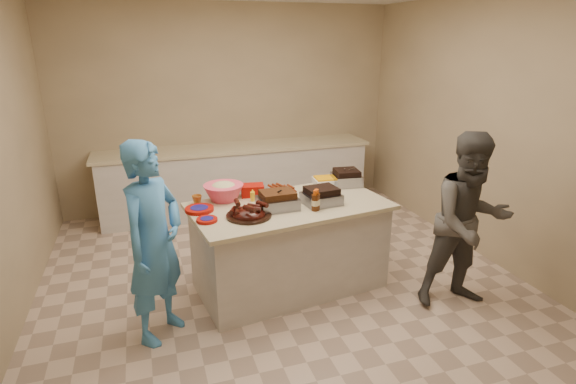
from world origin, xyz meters
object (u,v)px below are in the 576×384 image
object	(u,v)px
roasting_pan	(346,185)
guest_gray	(458,301)
bbq_bottle_a	(315,211)
bbq_bottle_b	(316,210)
coleslaw_bowl	(224,200)
plastic_cup	(197,204)
rib_platter	(249,217)
mustard_bottle	(253,201)
guest_blue	(164,332)
island	(290,285)

from	to	relation	value
roasting_pan	guest_gray	world-z (taller)	roasting_pan
bbq_bottle_a	bbq_bottle_b	world-z (taller)	bbq_bottle_b
coleslaw_bowl	plastic_cup	bearing A→B (deg)	-172.38
roasting_pan	plastic_cup	bearing A→B (deg)	-169.15
rib_platter	mustard_bottle	xyz separation A→B (m)	(0.12, 0.36, 0.00)
bbq_bottle_a	mustard_bottle	world-z (taller)	bbq_bottle_a
guest_blue	guest_gray	xyz separation A→B (m)	(2.56, -0.37, 0.00)
mustard_bottle	bbq_bottle_a	bearing A→B (deg)	-41.65
bbq_bottle_b	bbq_bottle_a	bearing A→B (deg)	-144.22
coleslaw_bowl	bbq_bottle_a	size ratio (longest dim) A/B	2.01
guest_blue	mustard_bottle	bearing A→B (deg)	-17.51
island	bbq_bottle_b	xyz separation A→B (m)	(0.17, -0.21, 0.83)
island	guest_blue	world-z (taller)	island
roasting_pan	mustard_bottle	xyz separation A→B (m)	(-1.02, -0.17, 0.00)
island	mustard_bottle	size ratio (longest dim) A/B	15.08
bbq_bottle_b	plastic_cup	world-z (taller)	bbq_bottle_b
roasting_pan	bbq_bottle_b	world-z (taller)	bbq_bottle_b
rib_platter	island	bearing A→B (deg)	22.60
coleslaw_bowl	mustard_bottle	xyz separation A→B (m)	(0.25, -0.11, 0.00)
island	roasting_pan	distance (m)	1.16
roasting_pan	bbq_bottle_a	world-z (taller)	bbq_bottle_a
guest_blue	guest_gray	world-z (taller)	guest_gray
mustard_bottle	guest_gray	bearing A→B (deg)	-29.17
coleslaw_bowl	bbq_bottle_b	world-z (taller)	coleslaw_bowl
rib_platter	bbq_bottle_a	bearing A→B (deg)	-4.26
coleslaw_bowl	plastic_cup	distance (m)	0.25
bbq_bottle_b	mustard_bottle	size ratio (longest dim) A/B	1.62
coleslaw_bowl	guest_blue	size ratio (longest dim) A/B	0.23
guest_gray	bbq_bottle_a	bearing A→B (deg)	164.18
roasting_pan	guest_gray	size ratio (longest dim) A/B	0.18
roasting_pan	plastic_cup	xyz separation A→B (m)	(-1.52, -0.09, 0.00)
coleslaw_bowl	mustard_bottle	bearing A→B (deg)	-24.25
coleslaw_bowl	guest_blue	bearing A→B (deg)	-134.47
mustard_bottle	coleslaw_bowl	bearing A→B (deg)	155.75
roasting_pan	coleslaw_bowl	size ratio (longest dim) A/B	0.74
plastic_cup	guest_gray	bearing A→B (deg)	-24.97
rib_platter	plastic_cup	bearing A→B (deg)	130.30
bbq_bottle_a	guest_blue	world-z (taller)	bbq_bottle_a
bbq_bottle_a	guest_blue	bearing A→B (deg)	-173.61
guest_gray	rib_platter	bearing A→B (deg)	170.02
island	roasting_pan	size ratio (longest dim) A/B	6.44
guest_blue	guest_gray	bearing A→B (deg)	-57.41
island	coleslaw_bowl	bearing A→B (deg)	143.60
bbq_bottle_b	guest_gray	bearing A→B (deg)	-24.14
mustard_bottle	guest_gray	distance (m)	2.07
mustard_bottle	roasting_pan	bearing A→B (deg)	9.46
island	bbq_bottle_a	size ratio (longest dim) A/B	9.60
island	bbq_bottle_a	world-z (taller)	bbq_bottle_a
plastic_cup	guest_blue	distance (m)	1.12
guest_blue	bbq_bottle_b	bearing A→B (deg)	-42.43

